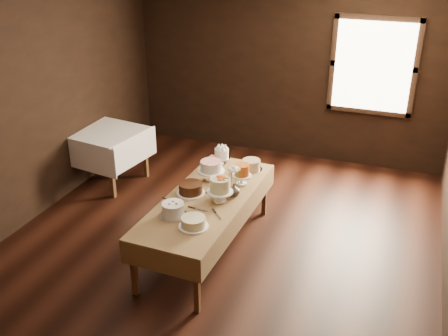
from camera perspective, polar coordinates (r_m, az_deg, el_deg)
floor at (r=6.24m, az=-0.66°, el=-8.65°), size 5.00×6.00×0.01m
ceiling at (r=5.23m, az=-0.81°, el=17.75°), size 5.00×6.00×0.01m
wall_back at (r=8.31m, az=6.95°, el=10.57°), size 5.00×0.02×2.80m
wall_front at (r=3.36m, az=-20.42°, el=-15.05°), size 5.00×0.02×2.80m
wall_left at (r=6.85m, az=-20.71°, el=5.90°), size 0.02×6.00×2.80m
window at (r=8.01m, az=16.11°, el=10.69°), size 1.10×0.05×1.30m
display_table at (r=5.87m, az=-1.89°, el=-3.71°), size 0.95×2.27×0.69m
side_table at (r=7.66m, az=-12.81°, el=3.32°), size 1.07×1.07×0.80m
cake_meringue at (r=6.59m, az=-0.26°, el=1.22°), size 0.24×0.24×0.23m
cake_speckled at (r=6.48m, az=3.02°, el=0.32°), size 0.29×0.29×0.13m
cake_lattice at (r=6.20m, az=-1.42°, el=-0.37°), size 0.33×0.33×0.24m
cake_caramel at (r=6.09m, az=1.97°, el=-0.83°), size 0.25×0.25×0.27m
cake_chocolate at (r=5.91m, az=-3.70°, el=-2.28°), size 0.33×0.33×0.13m
cake_flowers at (r=5.71m, az=-0.44°, el=-2.55°), size 0.29×0.29×0.30m
cake_swirl at (r=5.48m, az=-5.63°, el=-4.62°), size 0.30×0.30×0.15m
cake_cream at (r=5.28m, az=-3.40°, el=-6.02°), size 0.36×0.36×0.11m
cake_server_a at (r=5.59m, az=-2.55°, el=-4.66°), size 0.24×0.06×0.01m
cake_server_b at (r=5.48m, az=-0.66°, el=-5.32°), size 0.18×0.19×0.01m
cake_server_c at (r=6.05m, az=-1.19°, el=-2.17°), size 0.07×0.24×0.01m
cake_server_d at (r=5.95m, az=0.98°, el=-2.68°), size 0.22×0.14×0.01m
cake_server_e at (r=5.76m, az=-5.80°, el=-3.83°), size 0.23×0.13×0.01m
flower_vase at (r=5.85m, az=1.08°, el=-2.42°), size 0.20×0.20×0.15m
flower_bouquet at (r=5.76m, az=1.09°, el=-0.71°), size 0.14×0.14×0.20m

